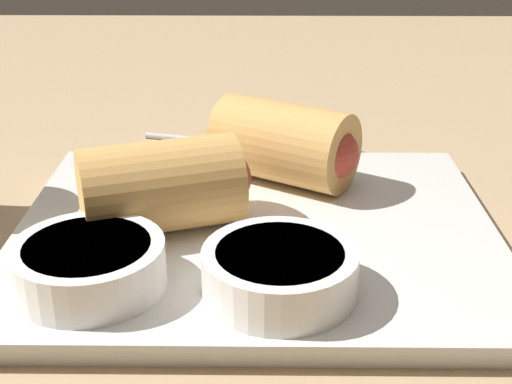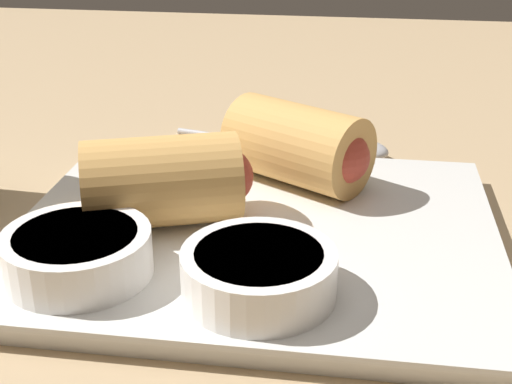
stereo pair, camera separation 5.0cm
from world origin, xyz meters
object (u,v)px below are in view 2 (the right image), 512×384
at_px(serving_plate, 256,236).
at_px(spoon, 346,149).
at_px(dipping_bowl_near, 259,272).
at_px(dipping_bowl_far, 77,252).

xyz_separation_m(serving_plate, spoon, (-0.05, -0.15, -0.00)).
distance_m(dipping_bowl_near, dipping_bowl_far, 0.09).
bearing_deg(spoon, dipping_bowl_near, 81.11).
relative_size(dipping_bowl_far, spoon, 0.43).
bearing_deg(dipping_bowl_near, dipping_bowl_far, -3.41).
bearing_deg(serving_plate, dipping_bowl_far, 39.84).
relative_size(serving_plate, dipping_bowl_far, 3.67).
bearing_deg(dipping_bowl_far, spoon, -120.36).
distance_m(serving_plate, dipping_bowl_far, 0.11).
distance_m(serving_plate, spoon, 0.16).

